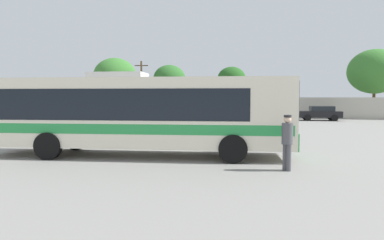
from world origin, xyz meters
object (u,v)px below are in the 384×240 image
at_px(utility_pole_near, 142,87).
at_px(vendor_umbrella_near_gate_red, 8,104).
at_px(coach_bus_cream_green, 137,111).
at_px(parked_car_third_dark_blue, 251,112).
at_px(parked_car_second_red, 196,112).
at_px(roadside_tree_midleft, 169,79).
at_px(parked_car_rightmost_black, 320,113).
at_px(parked_car_leftmost_red, 147,111).
at_px(roadside_tree_midright, 232,79).
at_px(attendant_by_bus_door, 287,139).
at_px(roadside_tree_right, 375,72).
at_px(roadside_tree_left, 115,76).

bearing_deg(utility_pole_near, vendor_umbrella_near_gate_red, -84.46).
bearing_deg(coach_bus_cream_green, parked_car_third_dark_blue, 83.09).
distance_m(parked_car_second_red, roadside_tree_midleft, 12.07).
distance_m(parked_car_third_dark_blue, parked_car_rightmost_black, 6.86).
distance_m(parked_car_leftmost_red, parked_car_second_red, 5.81).
xyz_separation_m(coach_bus_cream_green, roadside_tree_midright, (-0.52, 33.43, 2.96)).
distance_m(attendant_by_bus_door, utility_pole_near, 36.76).
xyz_separation_m(parked_car_leftmost_red, parked_car_rightmost_black, (18.45, 0.26, 0.00)).
bearing_deg(parked_car_leftmost_red, parked_car_third_dark_blue, -0.78).
bearing_deg(coach_bus_cream_green, roadside_tree_midright, 90.90).
xyz_separation_m(coach_bus_cream_green, parked_car_rightmost_black, (9.68, 23.75, -1.03)).
bearing_deg(coach_bus_cream_green, roadside_tree_midleft, 105.41).
distance_m(attendant_by_bus_door, parked_car_rightmost_black, 25.57).
relative_size(parked_car_rightmost_black, roadside_tree_right, 0.54).
bearing_deg(attendant_by_bus_door, vendor_umbrella_near_gate_red, 160.77).
distance_m(parked_car_leftmost_red, parked_car_third_dark_blue, 11.60).
height_order(attendant_by_bus_door, vendor_umbrella_near_gate_red, vendor_umbrella_near_gate_red).
relative_size(roadside_tree_midright, roadside_tree_right, 0.82).
bearing_deg(parked_car_leftmost_red, roadside_tree_midright, 50.31).
relative_size(coach_bus_cream_green, roadside_tree_left, 1.56).
xyz_separation_m(roadside_tree_left, roadside_tree_midright, (16.41, 1.17, -0.54)).
height_order(vendor_umbrella_near_gate_red, parked_car_third_dark_blue, vendor_umbrella_near_gate_red).
relative_size(vendor_umbrella_near_gate_red, roadside_tree_midleft, 0.34).
bearing_deg(coach_bus_cream_green, vendor_umbrella_near_gate_red, 158.11).
distance_m(utility_pole_near, roadside_tree_left, 5.33).
height_order(parked_car_second_red, parked_car_third_dark_blue, parked_car_third_dark_blue).
bearing_deg(attendant_by_bus_door, parked_car_second_red, 109.58).
bearing_deg(coach_bus_cream_green, parked_car_leftmost_red, 110.47).
distance_m(parked_car_leftmost_red, utility_pole_near, 8.26).
relative_size(attendant_by_bus_door, parked_car_third_dark_blue, 0.44).
bearing_deg(roadside_tree_left, parked_car_rightmost_black, -17.72).
distance_m(vendor_umbrella_near_gate_red, roadside_tree_left, 29.51).
relative_size(attendant_by_bus_door, roadside_tree_right, 0.23).
relative_size(utility_pole_near, roadside_tree_right, 0.92).
bearing_deg(vendor_umbrella_near_gate_red, parked_car_second_red, 71.04).
bearing_deg(parked_car_rightmost_black, roadside_tree_midleft, 154.23).
distance_m(attendant_by_bus_door, roadside_tree_midright, 35.72).
bearing_deg(roadside_tree_right, parked_car_leftmost_red, -164.99).
distance_m(parked_car_third_dark_blue, roadside_tree_midright, 11.35).
xyz_separation_m(parked_car_leftmost_red, roadside_tree_midleft, (-0.27, 9.29, 4.10)).
bearing_deg(roadside_tree_left, parked_car_third_dark_blue, -24.29).
relative_size(attendant_by_bus_door, roadside_tree_left, 0.23).
bearing_deg(roadside_tree_right, utility_pole_near, 179.52).
relative_size(coach_bus_cream_green, vendor_umbrella_near_gate_red, 5.31).
bearing_deg(vendor_umbrella_near_gate_red, roadside_tree_midright, 72.92).
xyz_separation_m(vendor_umbrella_near_gate_red, parked_car_third_dark_blue, (12.44, 19.48, -1.17)).
height_order(parked_car_leftmost_red, parked_car_rightmost_black, parked_car_rightmost_black).
distance_m(vendor_umbrella_near_gate_red, roadside_tree_right, 36.95).
relative_size(parked_car_second_red, utility_pole_near, 0.61).
bearing_deg(vendor_umbrella_near_gate_red, coach_bus_cream_green, -21.89).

